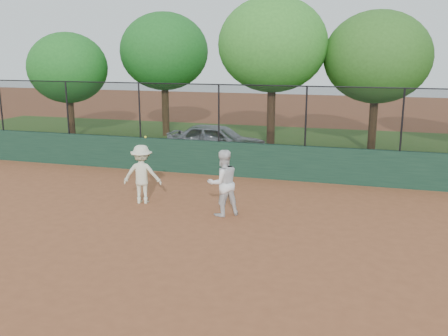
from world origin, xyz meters
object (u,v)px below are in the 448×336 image
(tree_1, at_px, (164,52))
(tree_3, at_px, (377,57))
(player_main, at_px, (142,174))
(tree_2, at_px, (273,45))
(player_second, at_px, (223,183))
(parked_car, at_px, (217,141))
(tree_0, at_px, (67,68))

(tree_1, relative_size, tree_3, 1.04)
(player_main, bearing_deg, tree_2, 77.32)
(player_second, bearing_deg, parked_car, -110.59)
(player_main, distance_m, tree_2, 9.83)
(parked_car, relative_size, tree_1, 0.66)
(tree_0, bearing_deg, player_main, -47.83)
(parked_car, height_order, tree_2, tree_2)
(parked_car, distance_m, player_main, 6.64)
(player_main, xyz_separation_m, tree_1, (-3.93, 11.10, 3.40))
(parked_car, height_order, player_second, player_second)
(tree_3, bearing_deg, player_second, -110.82)
(player_second, bearing_deg, player_main, -47.98)
(parked_car, xyz_separation_m, tree_0, (-8.35, 2.36, 2.77))
(tree_0, bearing_deg, parked_car, -15.76)
(player_second, height_order, tree_1, tree_1)
(player_main, xyz_separation_m, tree_0, (-8.15, 9.00, 2.62))
(player_main, height_order, tree_0, tree_0)
(parked_car, height_order, tree_3, tree_3)
(tree_2, xyz_separation_m, tree_3, (4.31, 0.62, -0.51))
(player_second, bearing_deg, tree_0, -80.30)
(parked_car, relative_size, tree_2, 0.63)
(parked_car, bearing_deg, player_second, -160.67)
(player_second, height_order, player_main, player_main)
(parked_car, bearing_deg, tree_2, -37.71)
(player_second, height_order, tree_3, tree_3)
(parked_car, distance_m, tree_1, 7.04)
(player_second, relative_size, tree_2, 0.27)
(tree_0, height_order, tree_2, tree_2)
(tree_1, xyz_separation_m, tree_3, (10.25, -1.58, -0.22))
(parked_car, bearing_deg, tree_0, 75.18)
(player_second, xyz_separation_m, tree_3, (3.77, 9.92, 3.14))
(player_main, relative_size, tree_3, 0.34)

